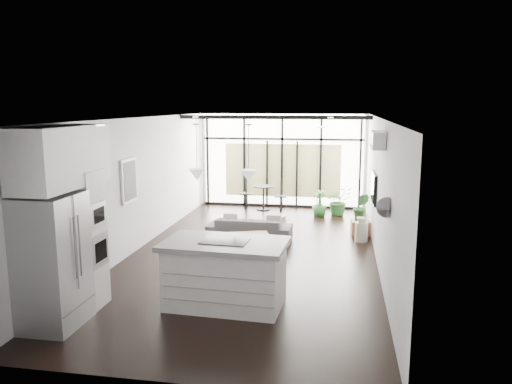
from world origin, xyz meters
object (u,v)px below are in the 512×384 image
(fridge, at_px, (53,261))
(island, at_px, (225,274))
(pouf, at_px, (276,223))
(milk_can, at_px, (361,229))
(tv, at_px, (374,188))
(console_bench, at_px, (234,245))
(sofa, at_px, (250,225))

(fridge, bearing_deg, island, 26.46)
(fridge, relative_size, pouf, 3.72)
(milk_can, height_order, tv, tv)
(milk_can, bearing_deg, console_bench, -150.09)
(island, distance_m, milk_can, 4.64)
(sofa, xyz_separation_m, console_bench, (-0.12, -1.10, -0.14))
(console_bench, bearing_deg, tv, 4.80)
(pouf, xyz_separation_m, milk_can, (2.03, -0.58, 0.08))
(sofa, bearing_deg, tv, -176.97)
(sofa, height_order, console_bench, sofa)
(fridge, height_order, pouf, fridge)
(island, distance_m, fridge, 2.48)
(console_bench, distance_m, pouf, 2.18)
(console_bench, bearing_deg, fridge, -133.86)
(pouf, xyz_separation_m, tv, (2.24, -0.90, 1.10))
(fridge, distance_m, console_bench, 4.12)
(fridge, height_order, tv, fridge)
(console_bench, height_order, milk_can, milk_can)
(sofa, bearing_deg, milk_can, -169.73)
(fridge, bearing_deg, tv, 46.52)
(island, xyz_separation_m, tv, (2.41, 3.76, 0.79))
(fridge, relative_size, tv, 1.70)
(island, bearing_deg, milk_can, 64.76)
(fridge, xyz_separation_m, sofa, (1.89, 4.75, -0.57))
(sofa, relative_size, pouf, 3.76)
(pouf, height_order, milk_can, milk_can)
(console_bench, bearing_deg, sofa, 65.50)
(console_bench, distance_m, milk_can, 3.03)
(island, relative_size, console_bench, 1.33)
(island, distance_m, sofa, 3.68)
(island, xyz_separation_m, milk_can, (2.20, 4.07, -0.23))
(island, relative_size, milk_can, 3.35)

